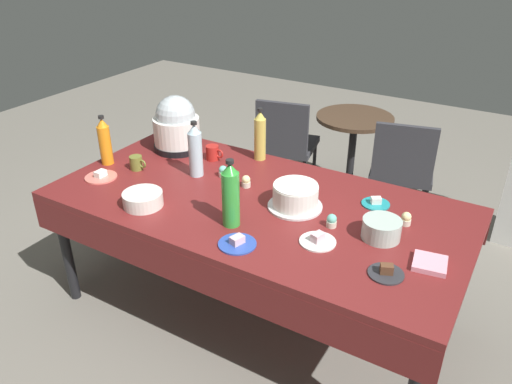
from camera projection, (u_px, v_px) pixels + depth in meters
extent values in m
plane|color=slate|center=(256.00, 309.00, 3.01)|extent=(9.00, 9.00, 0.00)
cube|color=maroon|center=(256.00, 204.00, 2.67)|extent=(2.20, 1.10, 0.04)
cylinder|color=black|center=(66.00, 249.00, 2.95)|extent=(0.06, 0.06, 0.71)
cylinder|color=black|center=(169.00, 186.00, 3.66)|extent=(0.06, 0.06, 0.71)
cylinder|color=black|center=(460.00, 274.00, 2.74)|extent=(0.06, 0.06, 0.71)
cube|color=maroon|center=(195.00, 275.00, 2.31)|extent=(2.20, 0.01, 0.18)
cube|color=maroon|center=(301.00, 182.00, 3.13)|extent=(2.20, 0.01, 0.18)
cylinder|color=silver|center=(295.00, 206.00, 2.59)|extent=(0.28, 0.28, 0.01)
cylinder|color=white|center=(295.00, 196.00, 2.56)|extent=(0.23, 0.23, 0.11)
cylinder|color=white|center=(296.00, 185.00, 2.53)|extent=(0.23, 0.23, 0.01)
cylinder|color=black|center=(178.00, 146.00, 3.25)|extent=(0.31, 0.31, 0.04)
cylinder|color=white|center=(177.00, 131.00, 3.20)|extent=(0.29, 0.29, 0.17)
sphere|color=#B2BCC1|center=(176.00, 115.00, 3.15)|extent=(0.25, 0.25, 0.25)
cylinder|color=#B2C6BC|center=(381.00, 229.00, 2.32)|extent=(0.18, 0.18, 0.10)
cylinder|color=silver|center=(143.00, 199.00, 2.59)|extent=(0.21, 0.21, 0.08)
cylinder|color=teal|center=(376.00, 204.00, 2.62)|extent=(0.15, 0.15, 0.01)
cube|color=white|center=(376.00, 200.00, 2.61)|extent=(0.06, 0.06, 0.03)
cylinder|color=#2D4CB2|center=(237.00, 244.00, 2.29)|extent=(0.18, 0.18, 0.01)
cube|color=beige|center=(237.00, 240.00, 2.28)|extent=(0.06, 0.07, 0.04)
cylinder|color=#E07266|center=(101.00, 177.00, 2.89)|extent=(0.18, 0.18, 0.01)
cube|color=white|center=(101.00, 174.00, 2.88)|extent=(0.05, 0.06, 0.04)
cylinder|color=#2D2D33|center=(386.00, 274.00, 2.10)|extent=(0.15, 0.15, 0.01)
cube|color=brown|center=(387.00, 269.00, 2.08)|extent=(0.06, 0.06, 0.04)
cylinder|color=white|center=(318.00, 242.00, 2.31)|extent=(0.17, 0.17, 0.01)
cube|color=beige|center=(318.00, 237.00, 2.30)|extent=(0.06, 0.07, 0.04)
cylinder|color=beige|center=(331.00, 224.00, 2.42)|extent=(0.05, 0.05, 0.03)
sphere|color=#6BC6B2|center=(332.00, 219.00, 2.41)|extent=(0.05, 0.05, 0.05)
cylinder|color=beige|center=(246.00, 184.00, 2.79)|extent=(0.05, 0.05, 0.03)
sphere|color=beige|center=(246.00, 180.00, 2.77)|extent=(0.05, 0.05, 0.05)
cylinder|color=beige|center=(406.00, 222.00, 2.44)|extent=(0.05, 0.05, 0.03)
sphere|color=beige|center=(406.00, 217.00, 2.42)|extent=(0.05, 0.05, 0.05)
cylinder|color=beige|center=(223.00, 174.00, 2.90)|extent=(0.05, 0.05, 0.03)
sphere|color=#6BC6B2|center=(223.00, 170.00, 2.89)|extent=(0.05, 0.05, 0.05)
cylinder|color=gold|center=(260.00, 139.00, 3.06)|extent=(0.07, 0.07, 0.26)
cone|color=gold|center=(260.00, 115.00, 2.99)|extent=(0.06, 0.06, 0.05)
cylinder|color=black|center=(260.00, 110.00, 2.97)|extent=(0.03, 0.03, 0.02)
cylinder|color=orange|center=(105.00, 145.00, 3.01)|extent=(0.07, 0.07, 0.24)
cone|color=orange|center=(102.00, 123.00, 2.94)|extent=(0.07, 0.07, 0.05)
cylinder|color=black|center=(101.00, 117.00, 2.92)|extent=(0.03, 0.03, 0.02)
cylinder|color=silver|center=(196.00, 154.00, 2.86)|extent=(0.08, 0.08, 0.26)
cone|color=silver|center=(194.00, 129.00, 2.79)|extent=(0.07, 0.07, 0.05)
cylinder|color=black|center=(194.00, 123.00, 2.77)|extent=(0.04, 0.04, 0.02)
cylinder|color=green|center=(231.00, 199.00, 2.38)|extent=(0.09, 0.09, 0.28)
cone|color=green|center=(230.00, 168.00, 2.31)|extent=(0.08, 0.08, 0.05)
cylinder|color=black|center=(230.00, 162.00, 2.29)|extent=(0.04, 0.04, 0.02)
cylinder|color=olive|center=(136.00, 163.00, 2.97)|extent=(0.07, 0.07, 0.08)
torus|color=olive|center=(142.00, 164.00, 2.95)|extent=(0.05, 0.01, 0.05)
cylinder|color=#B2231E|center=(212.00, 153.00, 3.09)|extent=(0.08, 0.08, 0.09)
torus|color=#B2231E|center=(219.00, 154.00, 3.07)|extent=(0.06, 0.01, 0.06)
cube|color=pink|center=(430.00, 263.00, 2.15)|extent=(0.16, 0.16, 0.02)
cube|color=#333338|center=(288.00, 145.00, 4.15)|extent=(0.52, 0.52, 0.05)
cube|color=#333338|center=(282.00, 127.00, 3.88)|extent=(0.42, 0.12, 0.40)
cylinder|color=black|center=(314.00, 163.00, 4.36)|extent=(0.04, 0.04, 0.40)
cylinder|color=black|center=(272.00, 158.00, 4.47)|extent=(0.04, 0.04, 0.40)
cylinder|color=black|center=(303.00, 182.00, 4.04)|extent=(0.04, 0.04, 0.40)
cylinder|color=black|center=(259.00, 176.00, 4.15)|extent=(0.04, 0.04, 0.40)
cube|color=#333338|center=(402.00, 170.00, 3.72)|extent=(0.53, 0.53, 0.05)
cube|color=#333338|center=(404.00, 153.00, 3.45)|extent=(0.42, 0.13, 0.40)
cylinder|color=black|center=(424.00, 190.00, 3.93)|extent=(0.04, 0.04, 0.40)
cylinder|color=black|center=(375.00, 183.00, 4.04)|extent=(0.04, 0.04, 0.40)
cylinder|color=black|center=(423.00, 213.00, 3.62)|extent=(0.04, 0.04, 0.40)
cylinder|color=black|center=(369.00, 205.00, 3.72)|extent=(0.04, 0.04, 0.40)
cylinder|color=#473323|center=(355.00, 118.00, 3.90)|extent=(0.60, 0.60, 0.03)
cylinder|color=black|center=(351.00, 159.00, 4.07)|extent=(0.06, 0.06, 0.67)
cylinder|color=black|center=(347.00, 196.00, 4.23)|extent=(0.44, 0.44, 0.02)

